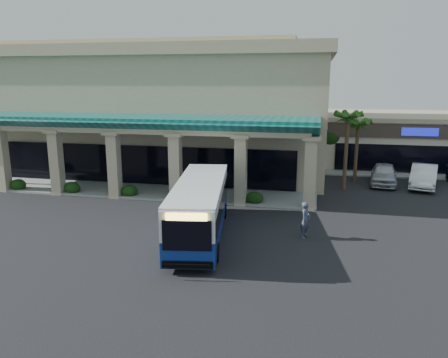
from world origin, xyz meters
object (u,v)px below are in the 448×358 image
(car_silver, at_px, (384,174))
(car_white, at_px, (424,176))
(transit_bus, at_px, (200,209))
(pedestrian, at_px, (306,220))

(car_silver, height_order, car_white, car_white)
(transit_bus, height_order, car_white, transit_bus)
(transit_bus, xyz_separation_m, car_silver, (11.27, 14.43, -0.64))
(transit_bus, relative_size, car_silver, 2.15)
(transit_bus, xyz_separation_m, pedestrian, (5.53, 0.83, -0.50))
(pedestrian, relative_size, car_white, 0.37)
(pedestrian, height_order, car_silver, pedestrian)
(pedestrian, bearing_deg, car_silver, 0.16)
(car_silver, bearing_deg, transit_bus, -120.47)
(pedestrian, distance_m, car_white, 15.88)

